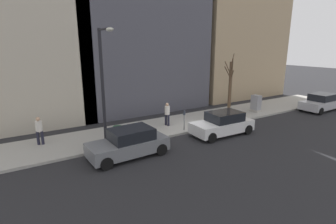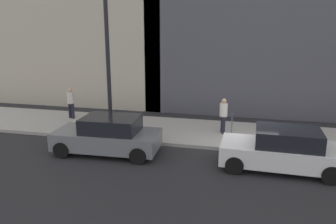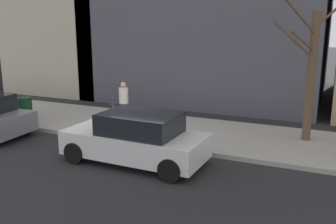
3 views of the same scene
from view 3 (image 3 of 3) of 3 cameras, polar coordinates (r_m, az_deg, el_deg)
The scene contains 7 objects.
ground_plane at distance 12.89m, azimuth -6.57°, elevation -4.95°, with size 120.00×120.00×0.00m, color #232326.
sidewalk at distance 14.54m, azimuth -2.58°, elevation -2.42°, with size 4.00×36.00×0.15m, color #9E9B93.
parked_car_white at distance 11.03m, azimuth -4.86°, elevation -4.06°, with size 2.02×4.25×1.52m.
parking_meter at distance 13.35m, azimuth -8.31°, elevation 0.01°, with size 0.14×0.10×1.35m.
bare_tree at distance 13.20m, azimuth 20.94°, elevation 5.82°, with size 1.94×2.39×4.91m.
trash_bin at distance 16.60m, azimuth -20.92°, elevation 0.56°, with size 0.56×0.56×0.90m, color #14381E.
pedestrian_near_meter at distance 14.77m, azimuth -6.76°, elevation 1.79°, with size 0.39×0.36×1.66m.
Camera 3 is at (-10.50, -6.29, 4.04)m, focal length 40.00 mm.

